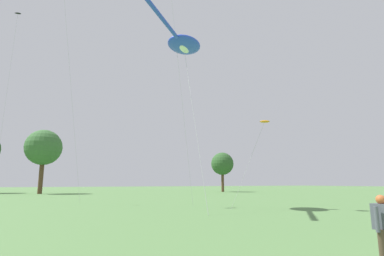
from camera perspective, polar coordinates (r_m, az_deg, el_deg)
big_show_kite at (r=26.51m, az=-1.68°, el=15.53°), size 7.29×7.85×13.90m
person_tall_center at (r=8.73m, az=32.37°, el=-15.15°), size 0.59×0.44×1.64m
small_kite_bird_shape at (r=24.48m, az=13.46°, el=1.01°), size 3.39×1.04×6.78m
small_kite_box_yellow at (r=37.10m, az=-30.17°, el=16.74°), size 0.68×2.99×19.20m
tree_pine_center at (r=65.90m, az=5.74°, el=-6.75°), size 4.81×4.81×8.35m
tree_shrub_far at (r=60.17m, az=-26.19°, el=-3.35°), size 6.30×6.30×11.28m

